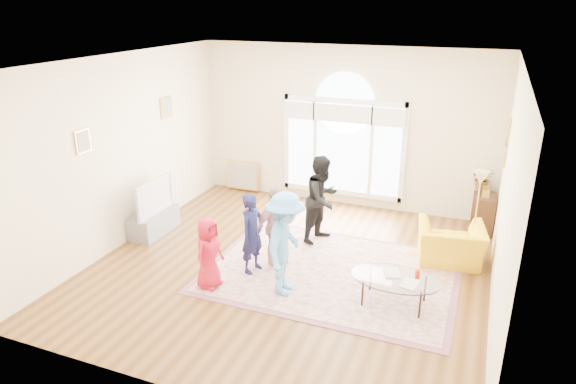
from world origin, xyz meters
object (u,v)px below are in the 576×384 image
at_px(television, 152,195).
at_px(coffee_table, 395,279).
at_px(tv_console, 154,222).
at_px(area_rug, 331,272).
at_px(armchair, 450,244).

distance_m(television, coffee_table, 4.56).
relative_size(tv_console, television, 0.91).
xyz_separation_m(area_rug, tv_console, (-3.43, 0.22, 0.20)).
bearing_deg(area_rug, coffee_table, -25.93).
distance_m(tv_console, armchair, 5.16).
bearing_deg(tv_console, armchair, 9.00).
relative_size(television, coffee_table, 0.89).
bearing_deg(armchair, television, -1.42).
bearing_deg(tv_console, coffee_table, -9.34).
relative_size(area_rug, armchair, 3.59).
xyz_separation_m(tv_console, coffee_table, (4.49, -0.74, 0.19)).
height_order(television, armchair, television).
distance_m(area_rug, armchair, 1.98).
height_order(area_rug, television, television).
bearing_deg(tv_console, television, 0.00).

